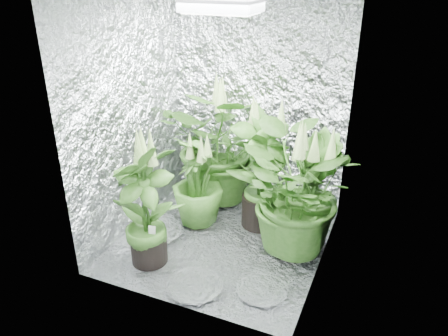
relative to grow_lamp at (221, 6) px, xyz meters
name	(u,v)px	position (x,y,z in m)	size (l,w,h in m)	color
ground	(222,241)	(0.00, 0.00, -1.83)	(1.60, 1.60, 0.00)	white
walls	(221,127)	(0.00, 0.00, -0.83)	(1.62, 1.62, 2.00)	white
grow_lamp	(221,6)	(0.00, 0.00, 0.00)	(0.50, 0.30, 0.22)	gray
plant_a	(220,145)	(-0.29, 0.64, -1.25)	(1.13, 1.13, 1.20)	black
plant_b	(261,172)	(0.20, 0.37, -1.32)	(0.76, 0.76, 1.13)	black
plant_c	(311,192)	(0.64, 0.30, -1.38)	(0.64, 0.64, 1.00)	black
plant_d	(197,183)	(-0.30, 0.18, -1.43)	(0.59, 0.59, 0.87)	black
plant_e	(293,195)	(0.55, 0.08, -1.32)	(0.90, 0.90, 1.06)	black
plant_f	(145,205)	(-0.41, -0.45, -1.34)	(0.67, 0.67, 1.07)	black
circulation_fan	(307,210)	(0.59, 0.49, -1.66)	(0.19, 0.33, 0.39)	black
plant_label	(152,231)	(-0.35, -0.48, -1.53)	(0.05, 0.01, 0.08)	white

